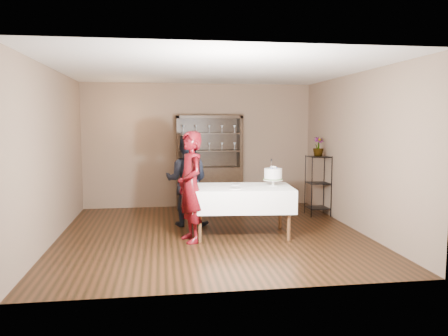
{
  "coord_description": "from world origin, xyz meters",
  "views": [
    {
      "loc": [
        -0.83,
        -7.09,
        1.86
      ],
      "look_at": [
        0.22,
        0.1,
        1.1
      ],
      "focal_mm": 35.0,
      "sensor_mm": 36.0,
      "label": 1
    }
  ],
  "objects_px": {
    "plant_etagere": "(318,183)",
    "cake": "(273,175)",
    "potted_plant": "(318,147)",
    "cake_table": "(242,198)",
    "china_hutch": "(209,178)",
    "woman": "(191,187)",
    "man": "(187,181)"
  },
  "relations": [
    {
      "from": "plant_etagere",
      "to": "cake",
      "type": "distance_m",
      "value": 1.85
    },
    {
      "from": "potted_plant",
      "to": "cake_table",
      "type": "bearing_deg",
      "value": -143.37
    },
    {
      "from": "china_hutch",
      "to": "plant_etagere",
      "type": "height_order",
      "value": "china_hutch"
    },
    {
      "from": "china_hutch",
      "to": "cake",
      "type": "xyz_separation_m",
      "value": [
        0.81,
        -2.35,
        0.33
      ]
    },
    {
      "from": "woman",
      "to": "cake",
      "type": "distance_m",
      "value": 1.43
    },
    {
      "from": "man",
      "to": "cake",
      "type": "distance_m",
      "value": 1.61
    },
    {
      "from": "china_hutch",
      "to": "cake_table",
      "type": "height_order",
      "value": "china_hutch"
    },
    {
      "from": "cake",
      "to": "plant_etagere",
      "type": "bearing_deg",
      "value": 45.66
    },
    {
      "from": "plant_etagere",
      "to": "potted_plant",
      "type": "distance_m",
      "value": 0.73
    },
    {
      "from": "cake_table",
      "to": "potted_plant",
      "type": "xyz_separation_m",
      "value": [
        1.77,
        1.32,
        0.76
      ]
    },
    {
      "from": "cake_table",
      "to": "woman",
      "type": "relative_size",
      "value": 0.98
    },
    {
      "from": "plant_etagere",
      "to": "woman",
      "type": "bearing_deg",
      "value": -149.17
    },
    {
      "from": "china_hutch",
      "to": "man",
      "type": "relative_size",
      "value": 1.22
    },
    {
      "from": "man",
      "to": "cake",
      "type": "xyz_separation_m",
      "value": [
        1.39,
        -0.79,
        0.17
      ]
    },
    {
      "from": "potted_plant",
      "to": "woman",
      "type": "bearing_deg",
      "value": -149.19
    },
    {
      "from": "china_hutch",
      "to": "man",
      "type": "bearing_deg",
      "value": -110.22
    },
    {
      "from": "plant_etagere",
      "to": "cake",
      "type": "xyz_separation_m",
      "value": [
        -1.27,
        -1.3,
        0.34
      ]
    },
    {
      "from": "woman",
      "to": "potted_plant",
      "type": "xyz_separation_m",
      "value": [
        2.64,
        1.58,
        0.51
      ]
    },
    {
      "from": "man",
      "to": "potted_plant",
      "type": "height_order",
      "value": "man"
    },
    {
      "from": "cake_table",
      "to": "man",
      "type": "xyz_separation_m",
      "value": [
        -0.86,
        0.83,
        0.2
      ]
    },
    {
      "from": "cake_table",
      "to": "woman",
      "type": "xyz_separation_m",
      "value": [
        -0.87,
        -0.26,
        0.25
      ]
    },
    {
      "from": "cake",
      "to": "potted_plant",
      "type": "bearing_deg",
      "value": 45.79
    },
    {
      "from": "woman",
      "to": "potted_plant",
      "type": "relative_size",
      "value": 4.53
    },
    {
      "from": "man",
      "to": "potted_plant",
      "type": "bearing_deg",
      "value": -153.86
    },
    {
      "from": "china_hutch",
      "to": "cake_table",
      "type": "distance_m",
      "value": 2.4
    },
    {
      "from": "potted_plant",
      "to": "cake",
      "type": "bearing_deg",
      "value": -134.21
    },
    {
      "from": "woman",
      "to": "cake",
      "type": "relative_size",
      "value": 3.83
    },
    {
      "from": "china_hutch",
      "to": "plant_etagere",
      "type": "xyz_separation_m",
      "value": [
        2.08,
        -1.05,
        -0.01
      ]
    },
    {
      "from": "cake_table",
      "to": "china_hutch",
      "type": "bearing_deg",
      "value": 96.92
    },
    {
      "from": "china_hutch",
      "to": "potted_plant",
      "type": "bearing_deg",
      "value": -27.27
    },
    {
      "from": "plant_etagere",
      "to": "cake",
      "type": "height_order",
      "value": "cake"
    },
    {
      "from": "cake",
      "to": "potted_plant",
      "type": "distance_m",
      "value": 1.83
    }
  ]
}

